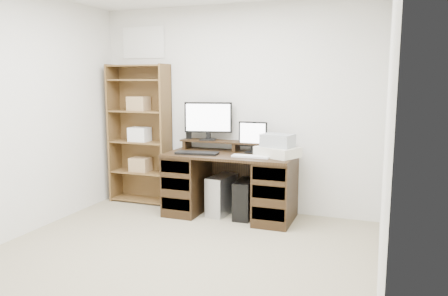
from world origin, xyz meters
The scene contains 14 objects.
room centered at (0.00, 0.00, 1.25)m, with size 3.54×4.04×2.54m.
desk centered at (0.07, 1.64, 0.39)m, with size 1.50×0.70×0.75m.
riser_shelf centered at (0.07, 1.85, 0.84)m, with size 1.40×0.22×0.12m.
monitor_wide centered at (-0.29, 1.85, 1.13)m, with size 0.58×0.20×0.46m.
monitor_small centered at (0.30, 1.80, 0.95)m, with size 0.34×0.13×0.37m.
speaker centered at (-0.56, 1.87, 0.96)m, with size 0.07×0.07×0.18m, color black.
keyboard_black centered at (-0.28, 1.48, 0.76)m, with size 0.49×0.16×0.03m, color black.
keyboard_white centered at (0.36, 1.50, 0.76)m, with size 0.42×0.13×0.02m, color silver.
mouse centered at (0.68, 1.53, 0.77)m, with size 0.10×0.06×0.04m, color silver.
printer centered at (0.63, 1.65, 0.81)m, with size 0.44×0.33×0.11m, color beige.
basket centered at (0.63, 1.65, 0.93)m, with size 0.34×0.24×0.14m, color #9BA1A6.
tower_silver centered at (-0.05, 1.69, 0.23)m, with size 0.21×0.47×0.47m, color #B2B4B9.
tower_black centered at (0.25, 1.65, 0.22)m, with size 0.20×0.45×0.45m.
bookshelf centered at (-1.25, 1.86, 0.92)m, with size 0.80×0.30×1.80m.
Camera 1 is at (1.72, -3.09, 1.61)m, focal length 35.00 mm.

